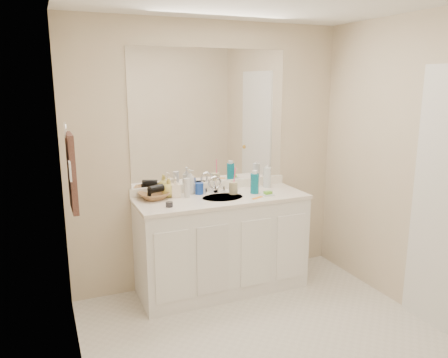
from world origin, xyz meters
TOP-DOWN VIEW (x-y plane):
  - floor at (0.00, 0.00)m, footprint 2.60×2.60m
  - wall_back at (0.00, 1.30)m, footprint 2.60×0.02m
  - wall_left at (-1.30, 0.00)m, footprint 0.02×2.60m
  - wall_right at (1.30, 0.00)m, footprint 0.02×2.60m
  - vanity_cabinet at (0.00, 1.02)m, footprint 1.50×0.55m
  - countertop at (0.00, 1.02)m, footprint 1.52×0.57m
  - backsplash at (0.00, 1.29)m, footprint 1.52×0.03m
  - sink_basin at (0.00, 1.00)m, footprint 0.37×0.37m
  - faucet at (0.00, 1.18)m, footprint 0.02×0.02m
  - mirror at (0.00, 1.29)m, footprint 1.48×0.01m
  - blue_mug at (-0.15, 1.19)m, footprint 0.09×0.09m
  - tan_cup at (0.13, 1.08)m, footprint 0.10×0.10m
  - toothbrush at (0.14, 1.08)m, footprint 0.02×0.04m
  - mouthwash_bottle at (0.32, 1.02)m, footprint 0.10×0.10m
  - clear_pump_bottle at (0.53, 1.17)m, footprint 0.08×0.08m
  - soap_dish at (0.40, 0.91)m, footprint 0.11×0.09m
  - green_soap at (0.40, 0.91)m, footprint 0.07×0.05m
  - orange_comb at (0.27, 0.86)m, footprint 0.12×0.07m
  - dark_jar at (-0.51, 0.90)m, footprint 0.08×0.08m
  - extra_white_bottle at (-0.29, 1.13)m, footprint 0.07×0.07m
  - soap_bottle_white at (-0.22, 1.23)m, footprint 0.11×0.11m
  - soap_bottle_cream at (-0.37, 1.18)m, footprint 0.09×0.09m
  - soap_bottle_yellow at (-0.43, 1.21)m, footprint 0.13×0.13m
  - wicker_basket at (-0.57, 1.18)m, footprint 0.31×0.31m
  - hair_dryer at (-0.55, 1.18)m, footprint 0.15×0.11m
  - towel_ring at (-1.27, 0.77)m, footprint 0.01×0.11m
  - hand_towel at (-1.25, 0.77)m, footprint 0.04×0.32m
  - switch_plate at (-1.27, 0.57)m, footprint 0.01×0.08m

SIDE VIEW (x-z plane):
  - floor at x=0.00m, z-range 0.00..0.00m
  - vanity_cabinet at x=0.00m, z-range 0.00..0.85m
  - countertop at x=0.00m, z-range 0.85..0.88m
  - sink_basin at x=0.00m, z-range 0.86..0.88m
  - orange_comb at x=0.27m, z-range 0.88..0.89m
  - soap_dish at x=0.40m, z-range 0.88..0.89m
  - dark_jar at x=-0.51m, z-range 0.88..0.92m
  - green_soap at x=0.40m, z-range 0.89..0.92m
  - wicker_basket at x=-0.57m, z-range 0.88..0.94m
  - backsplash at x=0.00m, z-range 0.88..0.96m
  - blue_mug at x=-0.15m, z-range 0.88..0.98m
  - tan_cup at x=0.13m, z-range 0.88..0.99m
  - faucet at x=0.00m, z-range 0.88..0.99m
  - soap_bottle_yellow at x=-0.43m, z-range 0.88..1.04m
  - extra_white_bottle at x=-0.29m, z-range 0.88..1.05m
  - soap_bottle_cream at x=-0.37m, z-range 0.88..1.05m
  - hair_dryer at x=-0.55m, z-range 0.94..1.00m
  - mouthwash_bottle at x=0.32m, z-range 0.88..1.06m
  - clear_pump_bottle at x=0.53m, z-range 0.88..1.07m
  - soap_bottle_white at x=-0.22m, z-range 0.88..1.10m
  - toothbrush at x=0.14m, z-range 0.94..1.12m
  - wall_back at x=0.00m, z-range 0.00..2.40m
  - wall_left at x=-1.30m, z-range 0.00..2.40m
  - wall_right at x=1.30m, z-range 0.00..2.40m
  - hand_towel at x=-1.25m, z-range 0.98..1.52m
  - switch_plate at x=-1.27m, z-range 1.24..1.36m
  - towel_ring at x=-1.27m, z-range 1.49..1.61m
  - mirror at x=0.00m, z-range 0.96..2.16m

